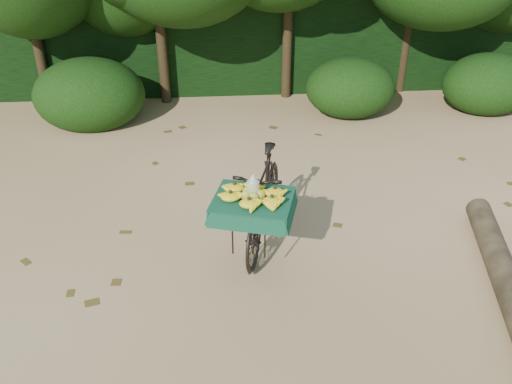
{
  "coord_description": "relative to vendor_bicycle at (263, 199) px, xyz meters",
  "views": [
    {
      "loc": [
        -0.86,
        -4.65,
        3.77
      ],
      "look_at": [
        -0.48,
        0.19,
        0.89
      ],
      "focal_mm": 38.0,
      "sensor_mm": 36.0,
      "label": 1
    }
  ],
  "objects": [
    {
      "name": "ground",
      "position": [
        0.37,
        -0.57,
        -0.57
      ],
      "size": [
        80.0,
        80.0,
        0.0
      ],
      "primitive_type": "plane",
      "color": "tan",
      "rests_on": "ground"
    },
    {
      "name": "vendor_bicycle",
      "position": [
        0.0,
        0.0,
        0.0
      ],
      "size": [
        1.14,
        1.95,
        1.11
      ],
      "rotation": [
        0.0,
        0.0,
        -0.28
      ],
      "color": "black",
      "rests_on": "ground"
    },
    {
      "name": "hedge_backdrop",
      "position": [
        0.37,
        5.73,
        0.33
      ],
      "size": [
        26.0,
        1.8,
        1.8
      ],
      "primitive_type": "cube",
      "color": "black",
      "rests_on": "ground"
    },
    {
      "name": "leaf_litter",
      "position": [
        0.37,
        0.08,
        -0.56
      ],
      "size": [
        7.0,
        7.3,
        0.01
      ],
      "primitive_type": null,
      "color": "#503C15",
      "rests_on": "ground"
    },
    {
      "name": "bush_clumps",
      "position": [
        0.87,
        3.73,
        -0.12
      ],
      "size": [
        8.8,
        1.7,
        0.9
      ],
      "primitive_type": null,
      "color": "black",
      "rests_on": "ground"
    }
  ]
}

